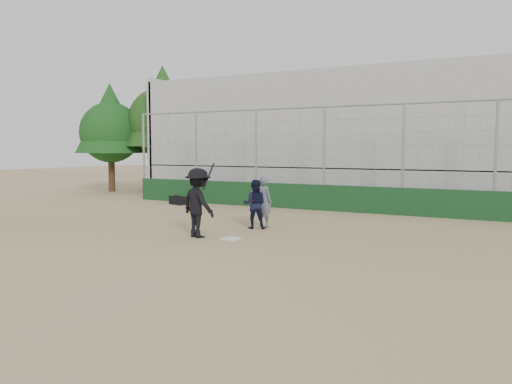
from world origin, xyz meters
The scene contains 10 objects.
ground centered at (0.00, 0.00, 0.00)m, with size 90.00×90.00×0.00m, color olive.
home_plate centered at (0.00, 0.00, 0.01)m, with size 0.44×0.44×0.02m, color white.
backstop centered at (0.00, 7.00, 0.96)m, with size 18.10×0.25×4.04m.
bleachers centered at (0.00, 11.95, 2.92)m, with size 20.25×6.70×6.98m.
tree_left centered at (-11.00, 11.00, 4.39)m, with size 4.48×4.48×7.00m.
tree_right centered at (-13.50, 9.50, 3.76)m, with size 3.84×3.84×6.00m.
batter_at_plate centered at (-0.92, -0.20, 0.94)m, with size 1.38×1.08×2.02m.
catcher_crouched centered at (-0.25, 1.79, 0.51)m, with size 0.86×0.76×1.02m.
umpire centered at (-0.18, 2.26, 0.71)m, with size 0.57×0.37×1.41m, color slate.
equipment_bag centered at (-6.27, 5.95, 0.18)m, with size 0.91×0.64×0.40m.
Camera 1 is at (6.78, -11.29, 2.41)m, focal length 35.00 mm.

